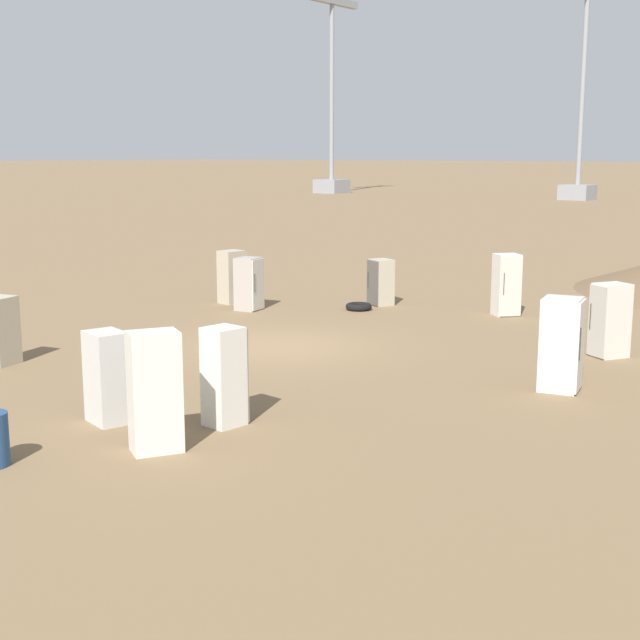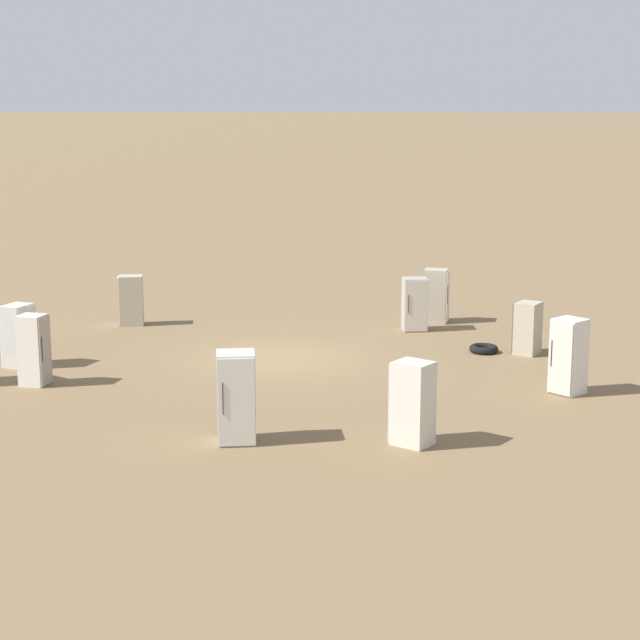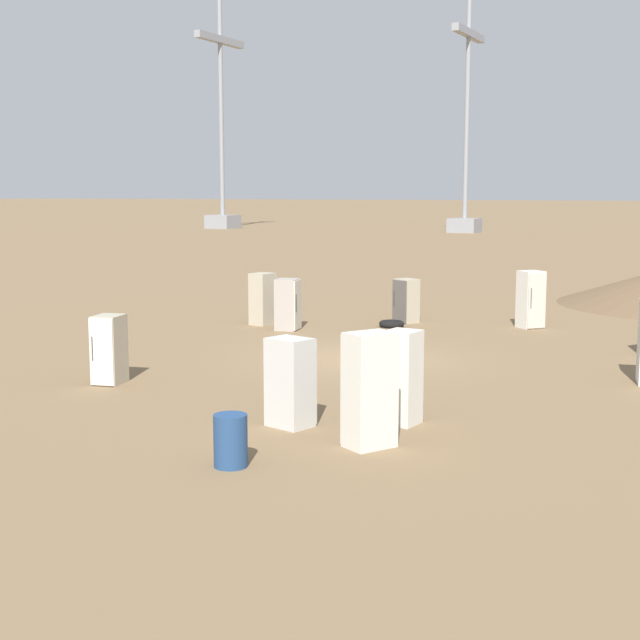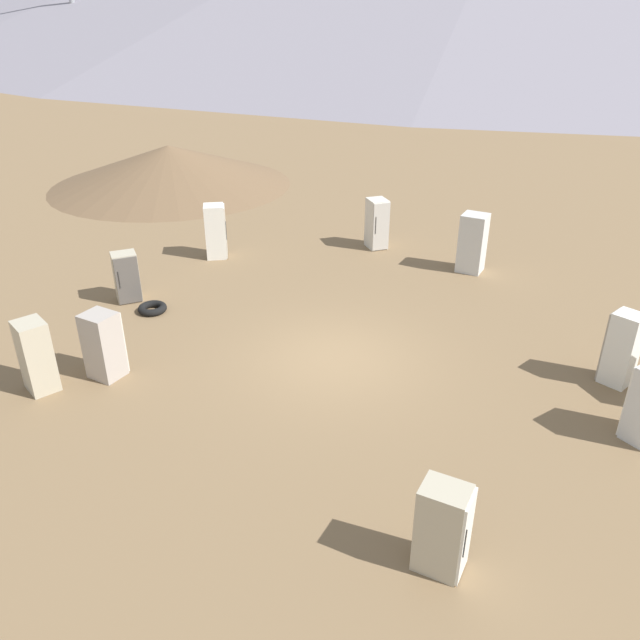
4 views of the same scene
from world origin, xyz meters
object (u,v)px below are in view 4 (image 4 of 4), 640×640
at_px(discarded_fridge_5, 377,224).
at_px(discarded_fridge_0, 216,231).
at_px(discarded_fridge_7, 127,277).
at_px(discarded_fridge_6, 443,529).
at_px(discarded_fridge_4, 104,345).
at_px(scrap_tire, 152,308).
at_px(discarded_fridge_8, 473,243).
at_px(discarded_fridge_9, 621,349).
at_px(discarded_fridge_2, 36,356).

bearing_deg(discarded_fridge_5, discarded_fridge_0, -8.91).
relative_size(discarded_fridge_5, discarded_fridge_7, 1.20).
relative_size(discarded_fridge_5, discarded_fridge_6, 1.12).
bearing_deg(discarded_fridge_7, discarded_fridge_4, 75.49).
relative_size(discarded_fridge_0, discarded_fridge_4, 1.13).
xyz_separation_m(discarded_fridge_5, scrap_tire, (1.64, 8.14, -0.75)).
relative_size(discarded_fridge_7, discarded_fridge_8, 0.77).
relative_size(discarded_fridge_0, discarded_fridge_9, 1.04).
bearing_deg(scrap_tire, discarded_fridge_2, 109.33).
xyz_separation_m(discarded_fridge_0, discarded_fridge_9, (-12.66, -0.81, -0.03)).
bearing_deg(scrap_tire, discarded_fridge_9, -156.47).
bearing_deg(discarded_fridge_9, discarded_fridge_8, 63.44).
xyz_separation_m(discarded_fridge_5, discarded_fridge_7, (2.78, 8.12, -0.14)).
bearing_deg(discarded_fridge_9, discarded_fridge_6, -175.63).
bearing_deg(discarded_fridge_2, discarded_fridge_7, 40.67).
bearing_deg(discarded_fridge_9, discarded_fridge_5, 76.02).
relative_size(discarded_fridge_6, discarded_fridge_9, 0.88).
xyz_separation_m(discarded_fridge_5, discarded_fridge_6, (-8.94, 10.46, -0.09)).
height_order(discarded_fridge_0, discarded_fridge_8, discarded_fridge_8).
bearing_deg(discarded_fridge_4, discarded_fridge_2, -127.42).
bearing_deg(discarded_fridge_4, discarded_fridge_6, -9.31).
height_order(discarded_fridge_6, discarded_fridge_8, discarded_fridge_8).
bearing_deg(discarded_fridge_4, scrap_tire, 115.82).
height_order(discarded_fridge_9, scrap_tire, discarded_fridge_9).
height_order(discarded_fridge_0, scrap_tire, discarded_fridge_0).
distance_m(discarded_fridge_4, scrap_tire, 3.35).
bearing_deg(discarded_fridge_0, discarded_fridge_5, 91.63).
xyz_separation_m(discarded_fridge_0, discarded_fridge_2, (-3.19, 7.79, -0.07)).
xyz_separation_m(discarded_fridge_2, discarded_fridge_7, (2.50, -3.91, -0.11)).
relative_size(discarded_fridge_2, discarded_fridge_7, 1.16).
xyz_separation_m(discarded_fridge_4, scrap_tire, (1.98, -2.62, -0.69)).
bearing_deg(discarded_fridge_5, discarded_fridge_6, 70.91).
bearing_deg(discarded_fridge_0, discarded_fridge_4, -18.79).
bearing_deg(scrap_tire, discarded_fridge_7, -1.35).
bearing_deg(discarded_fridge_5, discarded_fridge_4, 32.22).
relative_size(discarded_fridge_0, discarded_fridge_5, 1.05).
bearing_deg(discarded_fridge_5, scrap_tire, 19.02).
xyz_separation_m(discarded_fridge_4, discarded_fridge_5, (0.34, -10.76, 0.06)).
relative_size(discarded_fridge_6, discarded_fridge_7, 1.07).
height_order(discarded_fridge_8, discarded_fridge_9, discarded_fridge_8).
xyz_separation_m(discarded_fridge_0, discarded_fridge_5, (-3.47, -4.23, -0.04)).
height_order(discarded_fridge_4, discarded_fridge_7, discarded_fridge_4).
bearing_deg(discarded_fridge_6, scrap_tire, -115.88).
bearing_deg(discarded_fridge_4, discarded_fridge_0, 108.98).
bearing_deg(discarded_fridge_6, discarded_fridge_5, -153.00).
distance_m(discarded_fridge_2, discarded_fridge_5, 12.02).
distance_m(discarded_fridge_8, discarded_fridge_9, 6.78).
bearing_deg(discarded_fridge_4, discarded_fridge_9, 28.36).
bearing_deg(discarded_fridge_7, scrap_tire, 114.41).
relative_size(discarded_fridge_4, discarded_fridge_7, 1.11).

